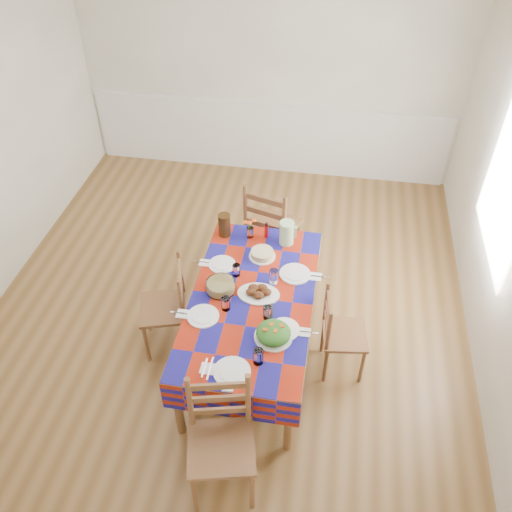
{
  "coord_description": "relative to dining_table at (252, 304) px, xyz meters",
  "views": [
    {
      "loc": [
        0.86,
        -3.54,
        3.85
      ],
      "look_at": [
        0.32,
        -0.33,
        0.97
      ],
      "focal_mm": 38.0,
      "sensor_mm": 36.0,
      "label": 1
    }
  ],
  "objects": [
    {
      "name": "setting_right_far",
      "position": [
        0.26,
        0.28,
        0.11
      ],
      "size": [
        0.5,
        0.29,
        0.13
      ],
      "rotation": [
        0.0,
        0.0,
        -1.57
      ],
      "color": "white",
      "rests_on": "dining_table"
    },
    {
      "name": "dining_table",
      "position": [
        0.0,
        0.0,
        0.0
      ],
      "size": [
        0.99,
        1.84,
        0.72
      ],
      "color": "brown",
      "rests_on": "room"
    },
    {
      "name": "setting_left_far",
      "position": [
        -0.27,
        0.3,
        0.1
      ],
      "size": [
        0.43,
        0.25,
        0.11
      ],
      "rotation": [
        0.0,
        0.0,
        1.57
      ],
      "color": "white",
      "rests_on": "dining_table"
    },
    {
      "name": "setting_right_near",
      "position": [
        0.25,
        -0.25,
        0.1
      ],
      "size": [
        0.44,
        0.25,
        0.11
      ],
      "rotation": [
        0.0,
        0.0,
        -1.57
      ],
      "color": "white",
      "rests_on": "dining_table"
    },
    {
      "name": "tea_pitcher",
      "position": [
        -0.38,
        0.75,
        0.19
      ],
      "size": [
        0.11,
        0.11,
        0.22
      ],
      "primitive_type": "cylinder",
      "color": "#311D0A",
      "rests_on": "dining_table"
    },
    {
      "name": "window_right",
      "position": [
        1.9,
        0.85,
        0.86
      ],
      "size": [
        0.0,
        1.4,
        1.4
      ],
      "primitive_type": "plane",
      "rotation": [
        0.0,
        -1.57,
        0.0
      ],
      "color": "white",
      "rests_on": "room"
    },
    {
      "name": "pasta_bowl",
      "position": [
        -0.27,
        0.04,
        0.12
      ],
      "size": [
        0.24,
        0.24,
        0.09
      ],
      "color": "white",
      "rests_on": "dining_table"
    },
    {
      "name": "name_card",
      "position": [
        -0.01,
        -0.9,
        0.09
      ],
      "size": [
        0.08,
        0.02,
        0.02
      ],
      "primitive_type": "cube",
      "color": "white",
      "rests_on": "dining_table"
    },
    {
      "name": "chair_left",
      "position": [
        -0.73,
        0.01,
        -0.18
      ],
      "size": [
        0.49,
        0.5,
        0.93
      ],
      "rotation": [
        0.0,
        0.0,
        -1.28
      ],
      "color": "brown",
      "rests_on": "room"
    },
    {
      "name": "chair_right",
      "position": [
        0.74,
        -0.01,
        -0.22
      ],
      "size": [
        0.4,
        0.42,
        0.84
      ],
      "rotation": [
        0.0,
        0.0,
        1.71
      ],
      "color": "brown",
      "rests_on": "room"
    },
    {
      "name": "flower_vase",
      "position": [
        -0.15,
        0.76,
        0.16
      ],
      "size": [
        0.12,
        0.1,
        0.2
      ],
      "color": "white",
      "rests_on": "dining_table"
    },
    {
      "name": "meat_platter",
      "position": [
        0.05,
        0.04,
        0.11
      ],
      "size": [
        0.35,
        0.25,
        0.07
      ],
      "color": "white",
      "rests_on": "dining_table"
    },
    {
      "name": "wainscot",
      "position": [
        -0.33,
        3.04,
        -0.15
      ],
      "size": [
        4.41,
        0.06,
        0.92
      ],
      "color": "white",
      "rests_on": "room"
    },
    {
      "name": "chair_far",
      "position": [
        -0.01,
        1.15,
        -0.12
      ],
      "size": [
        0.57,
        0.56,
        1.06
      ],
      "rotation": [
        0.0,
        0.0,
        2.85
      ],
      "color": "brown",
      "rests_on": "room"
    },
    {
      "name": "setting_left_near",
      "position": [
        -0.29,
        -0.23,
        0.1
      ],
      "size": [
        0.46,
        0.27,
        0.12
      ],
      "rotation": [
        0.0,
        0.0,
        1.57
      ],
      "color": "white",
      "rests_on": "dining_table"
    },
    {
      "name": "chair_near",
      "position": [
        -0.01,
        -1.15,
        -0.14
      ],
      "size": [
        0.54,
        0.52,
        1.02
      ],
      "rotation": [
        0.0,
        0.0,
        0.23
      ],
      "color": "brown",
      "rests_on": "room"
    },
    {
      "name": "serving_utensils",
      "position": [
        0.15,
        -0.08,
        0.08
      ],
      "size": [
        0.13,
        0.29,
        0.01
      ],
      "color": "black",
      "rests_on": "dining_table"
    },
    {
      "name": "hot_sauce",
      "position": [
        -0.0,
        0.78,
        0.15
      ],
      "size": [
        0.04,
        0.04,
        0.15
      ],
      "primitive_type": "cylinder",
      "color": "red",
      "rests_on": "dining_table"
    },
    {
      "name": "green_pitcher",
      "position": [
        0.19,
        0.73,
        0.19
      ],
      "size": [
        0.13,
        0.13,
        0.22
      ],
      "primitive_type": "cylinder",
      "color": "#B3E29F",
      "rests_on": "dining_table"
    },
    {
      "name": "room",
      "position": [
        -0.33,
        0.55,
        0.71
      ],
      "size": [
        4.58,
        5.08,
        2.78
      ],
      "color": "brown",
      "rests_on": "ground"
    },
    {
      "name": "cake",
      "position": [
        0.0,
        0.5,
        0.11
      ],
      "size": [
        0.23,
        0.23,
        0.06
      ],
      "color": "white",
      "rests_on": "dining_table"
    },
    {
      "name": "setting_near_head",
      "position": [
        0.04,
        -0.7,
        0.11
      ],
      "size": [
        0.43,
        0.29,
        0.13
      ],
      "color": "white",
      "rests_on": "dining_table"
    },
    {
      "name": "salad_platter",
      "position": [
        0.23,
        -0.38,
        0.12
      ],
      "size": [
        0.29,
        0.29,
        0.12
      ],
      "color": "white",
      "rests_on": "dining_table"
    }
  ]
}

